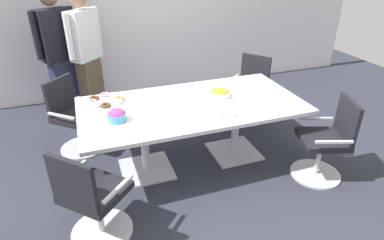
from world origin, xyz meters
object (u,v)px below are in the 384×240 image
Objects in this scene: office_chair_1 at (92,201)px; office_chair_0 at (74,119)px; office_chair_3 at (249,92)px; conference_table at (192,114)px; snack_bowl_candy_mix at (117,115)px; donut_platter at (106,100)px; person_standing_1 at (86,53)px; person_standing_0 at (59,54)px; office_chair_2 at (327,144)px; napkin_pile at (224,113)px; snack_bowl_chips_orange at (220,93)px.

office_chair_0 is at bearing 138.24° from office_chair_1.
office_chair_0 and office_chair_3 have the same top height.
snack_bowl_candy_mix reaches higher than conference_table.
donut_platter is (-0.05, 0.48, -0.04)m from snack_bowl_candy_mix.
person_standing_1 is at bearing 119.81° from conference_table.
person_standing_1 is (0.36, -0.04, -0.02)m from person_standing_0.
office_chair_2 is 4.61× the size of napkin_pile.
office_chair_0 is at bearing 54.45° from office_chair_3.
donut_platter is (-0.88, 0.36, 0.14)m from conference_table.
snack_bowl_candy_mix is (-2.08, 0.61, 0.40)m from office_chair_2.
person_standing_1 is at bearing 144.96° from person_standing_0.
person_standing_0 is (-1.33, 1.74, 0.33)m from conference_table.
office_chair_1 and office_chair_3 have the same top height.
office_chair_2 is 3.62m from person_standing_0.
person_standing_1 is (0.18, 2.51, 0.53)m from office_chair_1.
office_chair_1 is 0.86m from snack_bowl_candy_mix.
office_chair_2 is 3.35m from person_standing_1.
snack_bowl_candy_mix is 0.49m from donut_platter.
snack_bowl_chips_orange is at bearing 9.79° from snack_bowl_candy_mix.
snack_bowl_chips_orange is at bearing 106.50° from person_standing_0.
office_chair_0 is 1.56m from office_chair_1.
office_chair_1 is 0.51× the size of person_standing_1.
office_chair_1 is at bearing 110.32° from office_chair_2.
office_chair_3 is at bearing 22.10° from office_chair_2.
office_chair_2 is at bearing -42.15° from snack_bowl_chips_orange.
napkin_pile is (-0.16, -0.45, -0.02)m from snack_bowl_chips_orange.
office_chair_3 is at bearing 112.59° from person_standing_1.
office_chair_1 reaches higher than napkin_pile.
office_chair_1 is 3.83× the size of snack_bowl_chips_orange.
snack_bowl_candy_mix is at bearing 166.65° from napkin_pile.
napkin_pile is at bearing 93.92° from office_chair_0.
snack_bowl_chips_orange is (-0.80, -0.72, 0.39)m from office_chair_3.
person_standing_0 is 1.02× the size of person_standing_1.
office_chair_3 is at bearing 34.57° from conference_table.
office_chair_1 is at bearing -162.12° from napkin_pile.
donut_platter is at bearing 49.62° from person_standing_1.
snack_bowl_chips_orange is at bearing 66.34° from office_chair_2.
person_standing_0 reaches higher than office_chair_3.
office_chair_2 is at bearing -27.00° from donut_platter.
person_standing_1 reaches higher than office_chair_2.
donut_platter is (0.46, -1.38, -0.19)m from person_standing_0.
conference_table is at bearing 79.77° from office_chair_1.
snack_bowl_candy_mix is at bearing -171.48° from conference_table.
office_chair_1 and office_chair_2 have the same top height.
donut_platter is (-2.14, 1.09, 0.36)m from office_chair_2.
person_standing_0 is at bearing -133.89° from office_chair_0.
donut_platter is 1.30m from napkin_pile.
conference_table is 12.65× the size of snack_bowl_candy_mix.
person_standing_1 is (-2.14, 0.90, 0.53)m from office_chair_3.
office_chair_0 is 2.28× the size of donut_platter.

